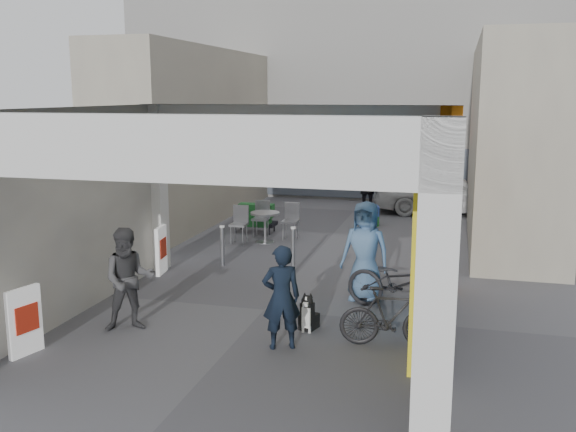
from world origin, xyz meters
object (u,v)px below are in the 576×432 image
(man_back_turned, at_px, (129,279))
(man_crates, at_px, (368,189))
(man_elderly, at_px, (365,251))
(bicycle_rear, at_px, (391,317))
(cafe_set, at_px, (264,227))
(white_van, at_px, (442,190))
(border_collie, at_px, (308,315))
(man_with_dog, at_px, (281,297))
(bicycle_front, at_px, (401,283))
(produce_stand, at_px, (255,221))

(man_back_turned, xyz_separation_m, man_crates, (2.30, 10.82, -0.01))
(man_elderly, height_order, bicycle_rear, man_elderly)
(cafe_set, distance_m, man_crates, 4.68)
(man_elderly, relative_size, white_van, 0.43)
(cafe_set, xyz_separation_m, man_back_turned, (-0.19, -6.67, 0.50))
(bicycle_rear, bearing_deg, border_collie, 69.30)
(man_back_turned, xyz_separation_m, bicycle_rear, (4.09, 0.36, -0.37))
(man_with_dog, height_order, man_back_turned, man_back_turned)
(border_collie, bearing_deg, bicycle_front, 59.35)
(cafe_set, height_order, man_with_dog, man_with_dog)
(man_with_dog, bearing_deg, border_collie, -129.76)
(cafe_set, xyz_separation_m, border_collie, (2.56, -5.98, -0.08))
(white_van, bearing_deg, border_collie, 165.49)
(man_with_dog, distance_m, man_crates, 10.94)
(cafe_set, xyz_separation_m, man_crates, (2.10, 4.15, 0.49))
(border_collie, xyz_separation_m, bicycle_front, (1.34, 1.28, 0.26))
(cafe_set, distance_m, bicycle_front, 6.11)
(produce_stand, height_order, border_collie, produce_stand)
(cafe_set, relative_size, produce_stand, 1.35)
(man_crates, relative_size, white_van, 0.38)
(border_collie, relative_size, bicycle_front, 0.32)
(border_collie, distance_m, man_back_turned, 2.89)
(man_with_dog, xyz_separation_m, bicycle_rear, (1.55, 0.47, -0.32))
(man_back_turned, height_order, white_van, man_back_turned)
(bicycle_rear, bearing_deg, white_van, -9.15)
(man_crates, distance_m, white_van, 2.39)
(cafe_set, height_order, man_back_turned, man_back_turned)
(border_collie, relative_size, bicycle_rear, 0.41)
(produce_stand, xyz_separation_m, man_crates, (2.61, 3.32, 0.52))
(cafe_set, xyz_separation_m, bicycle_front, (3.90, -4.71, 0.18))
(man_with_dog, height_order, white_van, man_with_dog)
(produce_stand, height_order, man_with_dog, man_with_dog)
(cafe_set, height_order, border_collie, cafe_set)
(man_with_dog, relative_size, bicycle_front, 0.80)
(border_collie, xyz_separation_m, white_van, (1.77, 11.01, 0.47))
(man_back_turned, relative_size, man_elderly, 0.91)
(cafe_set, bearing_deg, man_crates, 63.11)
(border_collie, height_order, man_crates, man_crates)
(produce_stand, height_order, white_van, white_van)
(man_with_dog, relative_size, man_elderly, 0.86)
(cafe_set, xyz_separation_m, white_van, (4.33, 5.02, 0.39))
(produce_stand, distance_m, man_with_dog, 8.15)
(border_collie, distance_m, white_van, 11.16)
(bicycle_front, bearing_deg, man_back_turned, 131.15)
(produce_stand, bearing_deg, border_collie, -85.02)
(produce_stand, height_order, man_crates, man_crates)
(bicycle_front, distance_m, white_van, 9.74)
(produce_stand, distance_m, man_back_turned, 7.53)
(border_collie, height_order, man_elderly, man_elderly)
(produce_stand, xyz_separation_m, bicycle_front, (4.41, -5.54, 0.22))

